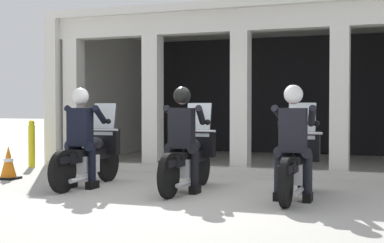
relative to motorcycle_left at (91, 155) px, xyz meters
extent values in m
plane|color=#A8A59E|center=(1.68, 2.92, -0.50)|extent=(80.00, 80.00, 0.00)
cube|color=black|center=(1.74, 7.59, 1.11)|extent=(8.70, 0.24, 3.22)
cube|color=silver|center=(1.74, 2.87, 2.50)|extent=(8.70, 0.36, 0.44)
cube|color=silver|center=(1.74, 5.16, 2.80)|extent=(8.70, 5.27, 0.16)
cube|color=silver|center=(-2.51, 5.16, 1.11)|extent=(0.30, 5.27, 3.22)
cube|color=silver|center=(-2.11, 2.87, 0.89)|extent=(0.35, 0.36, 2.78)
cube|color=silver|center=(-0.18, 2.87, 0.89)|extent=(0.35, 0.36, 2.78)
cube|color=silver|center=(1.74, 2.87, 0.89)|extent=(0.35, 0.36, 2.78)
cube|color=silver|center=(3.67, 2.87, 0.89)|extent=(0.35, 0.36, 2.78)
cube|color=#B7B5AD|center=(1.74, 2.37, -0.44)|extent=(8.30, 0.24, 0.12)
cylinder|color=black|center=(0.00, 0.58, -0.18)|extent=(0.09, 0.64, 0.64)
cylinder|color=black|center=(0.00, -0.82, -0.18)|extent=(0.09, 0.64, 0.64)
cube|color=black|center=(0.00, 0.58, 0.03)|extent=(0.14, 0.44, 0.08)
cube|color=silver|center=(0.00, -0.17, -0.13)|extent=(0.28, 0.44, 0.28)
cube|color=black|center=(0.00, -0.12, 0.00)|extent=(0.18, 1.24, 0.16)
ellipsoid|color=black|center=(0.00, 0.10, 0.18)|extent=(0.26, 0.48, 0.22)
cube|color=black|center=(0.00, -0.30, 0.07)|extent=(0.24, 0.52, 0.10)
cube|color=black|center=(0.00, -0.76, 0.00)|extent=(0.16, 0.48, 0.10)
cylinder|color=silver|center=(0.00, 0.52, 0.06)|extent=(0.05, 0.24, 0.53)
cube|color=black|center=(0.00, 0.46, 0.20)|extent=(0.52, 0.16, 0.44)
sphere|color=silver|center=(0.00, 0.56, 0.22)|extent=(0.18, 0.18, 0.18)
cube|color=silver|center=(0.00, 0.44, 0.57)|extent=(0.40, 0.14, 0.54)
cylinder|color=silver|center=(0.00, 0.36, 0.40)|extent=(0.62, 0.04, 0.04)
cylinder|color=silver|center=(0.12, -0.52, -0.32)|extent=(0.07, 0.55, 0.07)
cube|color=black|center=(0.00, -0.32, 0.47)|extent=(0.36, 0.22, 0.60)
cube|color=#14193F|center=(0.00, -0.20, 0.49)|extent=(0.05, 0.02, 0.32)
sphere|color=tan|center=(0.00, -0.30, 0.92)|extent=(0.21, 0.21, 0.21)
sphere|color=silver|center=(0.00, -0.30, 0.95)|extent=(0.26, 0.26, 0.26)
cylinder|color=black|center=(0.14, -0.30, 0.16)|extent=(0.26, 0.29, 0.17)
cylinder|color=black|center=(0.20, -0.30, -0.12)|extent=(0.12, 0.12, 0.53)
cube|color=black|center=(0.20, -0.29, -0.44)|extent=(0.11, 0.26, 0.12)
cylinder|color=black|center=(-0.14, -0.30, 0.16)|extent=(0.26, 0.29, 0.17)
cylinder|color=black|center=(-0.20, -0.30, -0.12)|extent=(0.12, 0.12, 0.53)
cube|color=black|center=(-0.20, -0.29, -0.44)|extent=(0.11, 0.26, 0.12)
cylinder|color=black|center=(0.22, -0.09, 0.66)|extent=(0.19, 0.48, 0.31)
sphere|color=black|center=(0.26, 0.12, 0.55)|extent=(0.09, 0.09, 0.09)
cylinder|color=black|center=(-0.22, -0.09, 0.66)|extent=(0.19, 0.48, 0.31)
sphere|color=black|center=(-0.26, 0.12, 0.55)|extent=(0.09, 0.09, 0.09)
cylinder|color=black|center=(1.68, 0.67, -0.18)|extent=(0.09, 0.64, 0.64)
cylinder|color=black|center=(1.68, -0.73, -0.18)|extent=(0.09, 0.64, 0.64)
cube|color=black|center=(1.68, 0.67, 0.03)|extent=(0.14, 0.44, 0.08)
cube|color=silver|center=(1.68, -0.08, -0.13)|extent=(0.28, 0.44, 0.28)
cube|color=black|center=(1.68, -0.03, 0.00)|extent=(0.18, 1.24, 0.16)
ellipsoid|color=black|center=(1.68, 0.19, 0.18)|extent=(0.26, 0.48, 0.22)
cube|color=black|center=(1.68, -0.21, 0.07)|extent=(0.24, 0.52, 0.10)
cube|color=black|center=(1.68, -0.67, 0.00)|extent=(0.16, 0.48, 0.10)
cylinder|color=silver|center=(1.68, 0.61, 0.06)|extent=(0.05, 0.24, 0.53)
cube|color=black|center=(1.68, 0.55, 0.20)|extent=(0.52, 0.16, 0.44)
sphere|color=silver|center=(1.68, 0.65, 0.22)|extent=(0.18, 0.18, 0.18)
cube|color=silver|center=(1.68, 0.53, 0.57)|extent=(0.40, 0.14, 0.54)
cylinder|color=silver|center=(1.68, 0.45, 0.40)|extent=(0.62, 0.04, 0.04)
cylinder|color=silver|center=(1.80, -0.43, -0.32)|extent=(0.07, 0.55, 0.07)
cube|color=black|center=(1.68, -0.23, 0.47)|extent=(0.36, 0.22, 0.60)
cube|color=black|center=(1.68, -0.11, 0.49)|extent=(0.05, 0.02, 0.32)
sphere|color=tan|center=(1.68, -0.21, 0.92)|extent=(0.21, 0.21, 0.21)
sphere|color=black|center=(1.68, -0.21, 0.95)|extent=(0.26, 0.26, 0.26)
cylinder|color=black|center=(1.82, -0.21, 0.16)|extent=(0.26, 0.29, 0.17)
cylinder|color=black|center=(1.88, -0.21, -0.12)|extent=(0.12, 0.12, 0.53)
cube|color=black|center=(1.88, -0.20, -0.44)|extent=(0.11, 0.26, 0.12)
cylinder|color=black|center=(1.54, -0.21, 0.16)|extent=(0.26, 0.29, 0.17)
cylinder|color=black|center=(1.48, -0.21, -0.12)|extent=(0.12, 0.12, 0.53)
cube|color=black|center=(1.48, -0.20, -0.44)|extent=(0.11, 0.26, 0.12)
cylinder|color=black|center=(1.90, 0.00, 0.66)|extent=(0.19, 0.48, 0.31)
sphere|color=black|center=(1.94, 0.21, 0.55)|extent=(0.09, 0.09, 0.09)
cylinder|color=black|center=(1.46, 0.00, 0.66)|extent=(0.19, 0.48, 0.31)
sphere|color=black|center=(1.42, 0.21, 0.55)|extent=(0.09, 0.09, 0.09)
cylinder|color=black|center=(3.36, 0.52, -0.18)|extent=(0.09, 0.64, 0.64)
cylinder|color=black|center=(3.36, -0.88, -0.18)|extent=(0.09, 0.64, 0.64)
cube|color=black|center=(3.36, 0.52, 0.03)|extent=(0.14, 0.44, 0.08)
cube|color=silver|center=(3.36, -0.23, -0.13)|extent=(0.28, 0.44, 0.28)
cube|color=black|center=(3.36, -0.18, 0.00)|extent=(0.18, 1.24, 0.16)
ellipsoid|color=#B2B2B7|center=(3.36, 0.04, 0.18)|extent=(0.26, 0.48, 0.22)
cube|color=black|center=(3.36, -0.36, 0.07)|extent=(0.24, 0.52, 0.10)
cube|color=black|center=(3.36, -0.82, 0.00)|extent=(0.16, 0.48, 0.10)
cylinder|color=silver|center=(3.36, 0.46, 0.06)|extent=(0.05, 0.24, 0.53)
cube|color=black|center=(3.36, 0.40, 0.20)|extent=(0.52, 0.16, 0.44)
sphere|color=silver|center=(3.36, 0.50, 0.22)|extent=(0.18, 0.18, 0.18)
cube|color=silver|center=(3.36, 0.38, 0.57)|extent=(0.40, 0.14, 0.54)
cylinder|color=silver|center=(3.36, 0.30, 0.40)|extent=(0.62, 0.04, 0.04)
cylinder|color=silver|center=(3.48, -0.58, -0.32)|extent=(0.07, 0.55, 0.07)
cube|color=black|center=(3.36, -0.38, 0.47)|extent=(0.36, 0.22, 0.60)
cube|color=#591414|center=(3.36, -0.26, 0.49)|extent=(0.05, 0.02, 0.32)
sphere|color=tan|center=(3.36, -0.36, 0.92)|extent=(0.21, 0.21, 0.21)
sphere|color=silver|center=(3.36, -0.36, 0.95)|extent=(0.26, 0.26, 0.26)
cylinder|color=black|center=(3.50, -0.36, 0.16)|extent=(0.26, 0.29, 0.17)
cylinder|color=black|center=(3.56, -0.36, -0.12)|extent=(0.12, 0.12, 0.53)
cube|color=black|center=(3.56, -0.35, -0.44)|extent=(0.11, 0.26, 0.12)
cylinder|color=black|center=(3.22, -0.36, 0.16)|extent=(0.26, 0.29, 0.17)
cylinder|color=black|center=(3.16, -0.36, -0.12)|extent=(0.12, 0.12, 0.53)
cube|color=black|center=(3.16, -0.35, -0.44)|extent=(0.11, 0.26, 0.12)
cylinder|color=black|center=(3.58, -0.15, 0.66)|extent=(0.19, 0.48, 0.31)
sphere|color=black|center=(3.62, 0.06, 0.55)|extent=(0.09, 0.09, 0.09)
cylinder|color=black|center=(3.14, -0.15, 0.66)|extent=(0.19, 0.48, 0.31)
sphere|color=black|center=(3.10, 0.06, 0.55)|extent=(0.09, 0.09, 0.09)
cube|color=black|center=(-1.80, 0.22, -0.48)|extent=(0.34, 0.34, 0.04)
cone|color=orange|center=(-1.80, 0.22, -0.19)|extent=(0.28, 0.28, 0.55)
cylinder|color=white|center=(-1.80, 0.22, -0.16)|extent=(0.17, 0.17, 0.06)
cylinder|color=yellow|center=(-2.63, 2.04, -0.05)|extent=(0.14, 0.14, 0.90)
sphere|color=yellow|center=(-2.63, 2.04, 0.44)|extent=(0.13, 0.13, 0.13)
camera|label=1|loc=(4.68, -7.96, 0.79)|focal=52.38mm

